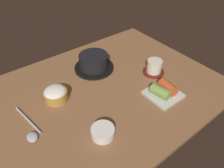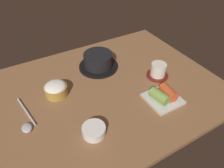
{
  "view_description": "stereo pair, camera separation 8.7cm",
  "coord_description": "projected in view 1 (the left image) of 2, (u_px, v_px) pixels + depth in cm",
  "views": [
    {
      "loc": [
        -37.82,
        -54.36,
        61.46
      ],
      "look_at": [
        2.0,
        -2.0,
        5.0
      ],
      "focal_mm": 32.38,
      "sensor_mm": 36.0,
      "label": 1
    },
    {
      "loc": [
        -30.6,
        -59.13,
        61.46
      ],
      "look_at": [
        2.0,
        -2.0,
        5.0
      ],
      "focal_mm": 32.38,
      "sensor_mm": 36.0,
      "label": 2
    }
  ],
  "objects": [
    {
      "name": "dining_table",
      "position": [
        106.0,
        90.0,
        0.9
      ],
      "size": [
        100.0,
        76.0,
        2.0
      ],
      "primitive_type": "cube",
      "color": "brown",
      "rests_on": "ground"
    },
    {
      "name": "stone_pot",
      "position": [
        94.0,
        62.0,
        0.98
      ],
      "size": [
        19.29,
        19.29,
        7.72
      ],
      "color": "black",
      "rests_on": "dining_table"
    },
    {
      "name": "rice_bowl",
      "position": [
        56.0,
        94.0,
        0.82
      ],
      "size": [
        9.58,
        9.58,
        5.98
      ],
      "color": "#B78C38",
      "rests_on": "dining_table"
    },
    {
      "name": "tea_cup_with_saucer",
      "position": [
        154.0,
        67.0,
        0.96
      ],
      "size": [
        10.17,
        10.17,
        6.78
      ],
      "color": "maroon",
      "rests_on": "dining_table"
    },
    {
      "name": "kimchi_plate",
      "position": [
        164.0,
        91.0,
        0.84
      ],
      "size": [
        13.32,
        13.32,
        5.37
      ],
      "color": "silver",
      "rests_on": "dining_table"
    },
    {
      "name": "side_bowl_near",
      "position": [
        103.0,
        132.0,
        0.69
      ],
      "size": [
        8.28,
        8.28,
        3.31
      ],
      "color": "white",
      "rests_on": "dining_table"
    },
    {
      "name": "spoon",
      "position": [
        31.0,
        131.0,
        0.71
      ],
      "size": [
        5.19,
        19.57,
        1.35
      ],
      "color": "#B7B7BC",
      "rests_on": "dining_table"
    }
  ]
}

